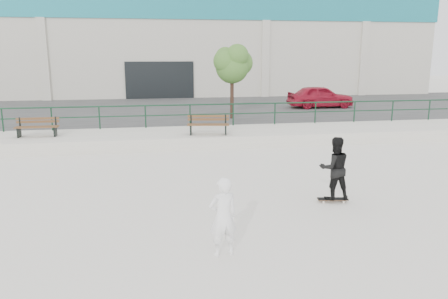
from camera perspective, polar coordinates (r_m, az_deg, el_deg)
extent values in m
plane|color=beige|center=(9.70, -4.31, -10.52)|extent=(120.00, 120.00, 0.00)
cube|color=silver|center=(18.75, -7.09, 1.51)|extent=(30.00, 3.00, 0.50)
cube|color=#363636|center=(27.14, -7.96, 4.86)|extent=(60.00, 14.00, 0.50)
cylinder|color=#153924|center=(19.85, -7.37, 5.75)|extent=(28.00, 0.06, 0.06)
cylinder|color=#153924|center=(19.90, -7.33, 4.47)|extent=(28.00, 0.05, 0.05)
cylinder|color=#153924|center=(20.84, -26.96, 3.43)|extent=(0.06, 0.06, 1.00)
cylinder|color=#153924|center=(20.34, -21.57, 3.72)|extent=(0.06, 0.06, 1.00)
cylinder|color=#153924|center=(20.02, -15.96, 3.99)|extent=(0.06, 0.06, 1.00)
cylinder|color=#153924|center=(19.90, -10.21, 4.22)|extent=(0.06, 0.06, 1.00)
cylinder|color=#153924|center=(19.98, -4.46, 4.42)|extent=(0.06, 0.06, 1.00)
cylinder|color=#153924|center=(20.25, 1.20, 4.56)|extent=(0.06, 0.06, 1.00)
cylinder|color=#153924|center=(20.72, 6.66, 4.66)|extent=(0.06, 0.06, 1.00)
cylinder|color=#153924|center=(21.37, 11.84, 4.71)|extent=(0.06, 0.06, 1.00)
cylinder|color=#153924|center=(22.17, 16.67, 4.73)|extent=(0.06, 0.06, 1.00)
cylinder|color=#153924|center=(23.13, 21.14, 4.71)|extent=(0.06, 0.06, 1.00)
cylinder|color=#153924|center=(24.21, 25.23, 4.68)|extent=(0.06, 0.06, 1.00)
cube|color=beige|center=(40.91, -8.78, 12.62)|extent=(44.00, 16.00, 8.00)
cube|color=teal|center=(41.04, -8.93, 16.95)|extent=(44.20, 16.20, 1.80)
cube|color=black|center=(32.93, -8.37, 8.53)|extent=(5.00, 0.15, 3.20)
cube|color=beige|center=(33.59, -22.46, 10.37)|extent=(0.60, 0.25, 6.20)
cube|color=beige|center=(33.96, 5.43, 11.25)|extent=(0.60, 0.25, 6.20)
cube|color=beige|center=(36.85, 17.75, 10.82)|extent=(0.60, 0.25, 6.20)
cube|color=brown|center=(18.89, -23.36, 2.64)|extent=(1.66, 0.11, 0.04)
cube|color=brown|center=(19.05, -23.25, 2.73)|extent=(1.66, 0.11, 0.04)
cube|color=brown|center=(19.21, -23.14, 2.81)|extent=(1.66, 0.11, 0.04)
cube|color=brown|center=(19.25, -23.14, 3.36)|extent=(1.66, 0.04, 0.09)
cube|color=brown|center=(19.24, -23.17, 3.74)|extent=(1.66, 0.04, 0.09)
cube|color=black|center=(19.25, -25.20, 2.03)|extent=(0.06, 0.46, 0.39)
cube|color=black|center=(19.43, -25.12, 3.26)|extent=(0.06, 0.05, 0.39)
cube|color=black|center=(18.93, -21.17, 2.22)|extent=(0.06, 0.46, 0.39)
cube|color=black|center=(19.10, -21.12, 3.46)|extent=(0.06, 0.05, 0.39)
cube|color=brown|center=(17.81, -2.08, 3.18)|extent=(1.72, 0.38, 0.04)
cube|color=brown|center=(17.98, -2.07, 3.26)|extent=(1.72, 0.38, 0.04)
cube|color=brown|center=(18.15, -2.06, 3.35)|extent=(1.72, 0.38, 0.04)
cube|color=brown|center=(18.20, -2.06, 3.95)|extent=(1.71, 0.30, 0.10)
cube|color=brown|center=(18.18, -2.06, 4.37)|extent=(1.71, 0.30, 0.10)
cube|color=black|center=(18.05, -4.35, 2.59)|extent=(0.13, 0.48, 0.40)
cube|color=black|center=(18.23, -4.32, 3.94)|extent=(0.06, 0.06, 0.40)
cube|color=black|center=(18.02, 0.22, 2.61)|extent=(0.13, 0.48, 0.40)
cube|color=black|center=(18.20, 0.20, 3.96)|extent=(0.06, 0.06, 0.40)
cylinder|color=#3D261E|center=(22.48, 1.05, 6.95)|extent=(0.19, 0.19, 2.25)
sphere|color=#366123|center=(22.39, 1.06, 10.76)|extent=(1.68, 1.68, 1.68)
sphere|color=#366123|center=(22.75, 2.11, 11.25)|extent=(1.31, 1.31, 1.31)
sphere|color=#366123|center=(22.13, 0.18, 11.47)|extent=(1.22, 1.22, 1.22)
sphere|color=#366123|center=(22.05, 1.74, 12.19)|extent=(1.12, 1.12, 1.12)
sphere|color=#366123|center=(22.70, 0.17, 11.97)|extent=(1.03, 1.03, 1.03)
imported|color=maroon|center=(27.66, 12.46, 6.77)|extent=(4.00, 1.62, 1.36)
cube|color=black|center=(11.75, 14.03, -6.26)|extent=(0.80, 0.32, 0.02)
cube|color=brown|center=(11.76, 14.02, -6.33)|extent=(0.80, 0.32, 0.01)
cube|color=gray|center=(11.70, 12.78, -6.49)|extent=(0.08, 0.17, 0.03)
cube|color=gray|center=(11.83, 15.24, -6.41)|extent=(0.08, 0.17, 0.03)
cylinder|color=beige|center=(11.62, 12.88, -6.72)|extent=(0.06, 0.03, 0.06)
cylinder|color=beige|center=(11.79, 12.67, -6.42)|extent=(0.06, 0.03, 0.06)
cylinder|color=beige|center=(11.75, 15.36, -6.63)|extent=(0.06, 0.03, 0.06)
cylinder|color=beige|center=(11.92, 15.11, -6.34)|extent=(0.06, 0.03, 0.06)
imported|color=black|center=(11.52, 14.24, -2.38)|extent=(0.83, 0.67, 1.63)
imported|color=white|center=(8.30, -0.13, -8.80)|extent=(0.63, 0.48, 1.54)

